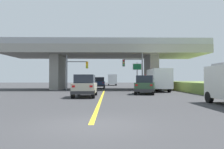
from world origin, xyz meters
TOP-DOWN VIEW (x-y plane):
  - ground at (0.00, 27.17)m, footprint 160.00×160.00m
  - overpass_bridge at (0.00, 27.17)m, footprint 31.35×9.48m
  - lane_divider_stripe at (0.00, 12.23)m, footprint 0.20×24.46m
  - suv_lead at (-1.52, 12.03)m, footprint 1.97×4.70m
  - suv_crossing at (4.64, 15.66)m, footprint 2.95×4.67m
  - box_truck at (7.25, 21.03)m, footprint 2.33×7.16m
  - sedan_oncoming at (-0.98, 31.27)m, footprint 1.89×4.30m
  - traffic_signal_nearside at (4.33, 21.61)m, footprint 2.83×0.36m
  - traffic_signal_farside at (-4.20, 22.48)m, footprint 3.11×0.36m
  - highway_sign at (4.95, 24.43)m, footprint 1.33×0.17m
  - semi_truck_distant at (1.66, 50.49)m, footprint 2.33×6.71m

SIDE VIEW (x-z plane):
  - ground at x=0.00m, z-range 0.00..0.00m
  - lane_divider_stripe at x=0.00m, z-range 0.00..0.01m
  - sedan_oncoming at x=-0.98m, z-range 0.00..2.02m
  - suv_crossing at x=4.64m, z-range 0.00..2.02m
  - suv_lead at x=-1.52m, z-range 0.00..2.02m
  - semi_truck_distant at x=1.66m, z-range 0.09..3.04m
  - box_truck at x=7.25m, z-range 0.09..3.06m
  - highway_sign at x=4.95m, z-range 0.91..5.08m
  - traffic_signal_farside at x=-4.20m, z-range 0.58..5.60m
  - traffic_signal_nearside at x=4.33m, z-range 0.62..5.83m
  - overpass_bridge at x=0.00m, z-range 1.70..9.30m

